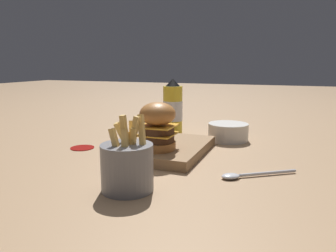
# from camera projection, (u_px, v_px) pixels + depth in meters

# --- Properties ---
(ground_plane) EXTENTS (6.00, 6.00, 0.00)m
(ground_plane) POSITION_uv_depth(u_px,v_px,m) (169.00, 151.00, 0.92)
(ground_plane) COLOR #9E7A56
(serving_board) EXTENTS (0.28, 0.20, 0.03)m
(serving_board) POSITION_uv_depth(u_px,v_px,m) (168.00, 149.00, 0.90)
(serving_board) COLOR olive
(serving_board) RESTS_ON ground_plane
(burger) EXTENTS (0.09, 0.09, 0.12)m
(burger) POSITION_uv_depth(u_px,v_px,m) (158.00, 126.00, 0.83)
(burger) COLOR #AD6B33
(burger) RESTS_ON serving_board
(ketchup_bottle) EXTENTS (0.07, 0.07, 0.19)m
(ketchup_bottle) POSITION_uv_depth(u_px,v_px,m) (173.00, 108.00, 1.15)
(ketchup_bottle) COLOR yellow
(ketchup_bottle) RESTS_ON ground_plane
(fries_basket) EXTENTS (0.10, 0.10, 0.15)m
(fries_basket) POSITION_uv_depth(u_px,v_px,m) (127.00, 166.00, 0.63)
(fries_basket) COLOR slate
(fries_basket) RESTS_ON ground_plane
(side_bowl) EXTENTS (0.13, 0.13, 0.05)m
(side_bowl) POSITION_uv_depth(u_px,v_px,m) (228.00, 131.00, 1.05)
(side_bowl) COLOR silver
(side_bowl) RESTS_ON ground_plane
(spoon) EXTENTS (0.12, 0.16, 0.01)m
(spoon) POSITION_uv_depth(u_px,v_px,m) (244.00, 175.00, 0.71)
(spoon) COLOR silver
(spoon) RESTS_ON ground_plane
(ketchup_puddle) EXTENTS (0.07, 0.07, 0.00)m
(ketchup_puddle) POSITION_uv_depth(u_px,v_px,m) (82.00, 147.00, 0.95)
(ketchup_puddle) COLOR #9E140F
(ketchup_puddle) RESTS_ON ground_plane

